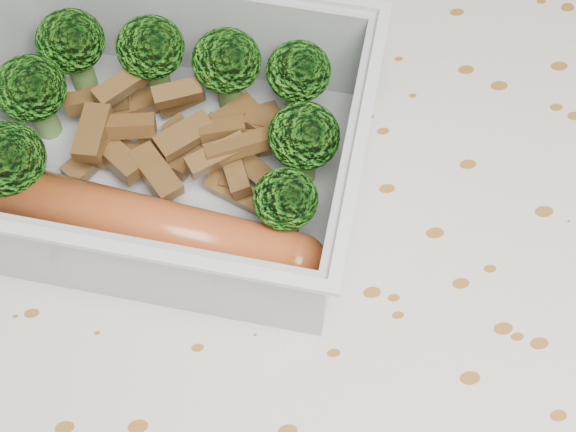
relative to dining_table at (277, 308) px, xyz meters
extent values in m
cube|color=brown|center=(0.00, 0.00, 0.06)|extent=(1.40, 0.90, 0.04)
cube|color=silver|center=(0.00, 0.00, 0.09)|extent=(1.46, 0.96, 0.01)
cube|color=silver|center=(-0.05, 0.05, 0.09)|extent=(0.22, 0.20, 0.00)
cube|color=silver|center=(-0.02, 0.11, 0.12)|extent=(0.18, 0.07, 0.06)
cube|color=silver|center=(-0.07, -0.02, 0.12)|extent=(0.18, 0.07, 0.06)
cube|color=silver|center=(0.04, 0.02, 0.12)|extent=(0.05, 0.13, 0.06)
cube|color=silver|center=(-0.07, -0.02, 0.16)|extent=(0.19, 0.07, 0.00)
cube|color=silver|center=(0.04, 0.01, 0.16)|extent=(0.05, 0.14, 0.00)
cylinder|color=#608C3F|center=(-0.09, 0.11, 0.11)|extent=(0.02, 0.02, 0.02)
ellipsoid|color=#378F1A|center=(-0.09, 0.11, 0.13)|extent=(0.04, 0.04, 0.03)
cylinder|color=#608C3F|center=(-0.05, 0.10, 0.11)|extent=(0.02, 0.02, 0.02)
ellipsoid|color=#378F1A|center=(-0.05, 0.10, 0.13)|extent=(0.03, 0.03, 0.03)
cylinder|color=#608C3F|center=(-0.01, 0.08, 0.11)|extent=(0.02, 0.02, 0.02)
ellipsoid|color=#378F1A|center=(-0.01, 0.08, 0.13)|extent=(0.04, 0.04, 0.03)
cylinder|color=#608C3F|center=(0.02, 0.07, 0.11)|extent=(0.02, 0.02, 0.03)
ellipsoid|color=#378F1A|center=(0.02, 0.07, 0.13)|extent=(0.03, 0.03, 0.03)
cylinder|color=#608C3F|center=(-0.11, 0.08, 0.11)|extent=(0.02, 0.02, 0.02)
ellipsoid|color=#378F1A|center=(-0.11, 0.08, 0.13)|extent=(0.04, 0.04, 0.03)
cylinder|color=#608C3F|center=(0.02, 0.03, 0.11)|extent=(0.02, 0.02, 0.02)
ellipsoid|color=#378F1A|center=(0.02, 0.03, 0.13)|extent=(0.03, 0.03, 0.03)
cylinder|color=#608C3F|center=(-0.12, 0.04, 0.11)|extent=(0.02, 0.02, 0.02)
ellipsoid|color=#378F1A|center=(-0.12, 0.04, 0.13)|extent=(0.04, 0.04, 0.03)
cylinder|color=#608C3F|center=(0.01, 0.00, 0.11)|extent=(0.02, 0.02, 0.03)
ellipsoid|color=#378F1A|center=(0.01, 0.00, 0.13)|extent=(0.03, 0.03, 0.03)
cube|color=brown|center=(0.01, 0.06, 0.10)|extent=(0.03, 0.02, 0.01)
cube|color=brown|center=(-0.08, 0.06, 0.11)|extent=(0.02, 0.03, 0.01)
cube|color=brown|center=(-0.02, 0.06, 0.11)|extent=(0.02, 0.01, 0.01)
cube|color=brown|center=(-0.07, 0.09, 0.10)|extent=(0.04, 0.02, 0.01)
cube|color=brown|center=(-0.02, 0.04, 0.10)|extent=(0.02, 0.02, 0.01)
cube|color=brown|center=(0.00, 0.07, 0.10)|extent=(0.03, 0.01, 0.01)
cube|color=brown|center=(-0.02, 0.03, 0.10)|extent=(0.03, 0.03, 0.01)
cube|color=brown|center=(-0.01, 0.05, 0.10)|extent=(0.02, 0.01, 0.01)
cube|color=brown|center=(-0.04, 0.09, 0.10)|extent=(0.03, 0.02, 0.01)
cube|color=brown|center=(-0.07, 0.06, 0.12)|extent=(0.03, 0.01, 0.01)
cube|color=brown|center=(-0.07, 0.05, 0.11)|extent=(0.03, 0.03, 0.01)
cube|color=brown|center=(-0.08, 0.09, 0.11)|extent=(0.03, 0.01, 0.01)
cube|color=brown|center=(-0.02, 0.04, 0.12)|extent=(0.03, 0.02, 0.01)
cube|color=brown|center=(0.00, 0.06, 0.10)|extent=(0.02, 0.03, 0.01)
cube|color=brown|center=(-0.01, 0.03, 0.11)|extent=(0.01, 0.02, 0.01)
cube|color=brown|center=(-0.04, 0.06, 0.10)|extent=(0.03, 0.03, 0.01)
cube|color=brown|center=(-0.01, 0.07, 0.10)|extent=(0.03, 0.02, 0.01)
cube|color=brown|center=(-0.06, 0.05, 0.10)|extent=(0.03, 0.03, 0.01)
cube|color=brown|center=(-0.08, 0.10, 0.10)|extent=(0.03, 0.01, 0.01)
cube|color=brown|center=(-0.05, 0.04, 0.11)|extent=(0.03, 0.03, 0.01)
cube|color=brown|center=(-0.05, 0.05, 0.10)|extent=(0.03, 0.03, 0.01)
cube|color=brown|center=(-0.08, 0.06, 0.12)|extent=(0.02, 0.03, 0.01)
cube|color=brown|center=(-0.01, 0.04, 0.12)|extent=(0.03, 0.02, 0.01)
cube|color=brown|center=(-0.04, 0.06, 0.11)|extent=(0.03, 0.03, 0.01)
cube|color=brown|center=(-0.06, 0.09, 0.12)|extent=(0.04, 0.03, 0.01)
cube|color=brown|center=(-0.09, 0.06, 0.10)|extent=(0.03, 0.03, 0.01)
cube|color=brown|center=(-0.04, 0.08, 0.12)|extent=(0.03, 0.01, 0.01)
cube|color=brown|center=(-0.01, 0.04, 0.10)|extent=(0.03, 0.03, 0.01)
cube|color=brown|center=(-0.07, 0.06, 0.10)|extent=(0.02, 0.02, 0.01)
cube|color=brown|center=(-0.02, 0.06, 0.10)|extent=(0.03, 0.03, 0.01)
cube|color=brown|center=(-0.08, 0.09, 0.10)|extent=(0.03, 0.02, 0.01)
cylinder|color=#B04B21|center=(-0.06, 0.01, 0.11)|extent=(0.14, 0.08, 0.03)
sphere|color=#B04B21|center=(0.01, -0.02, 0.11)|extent=(0.03, 0.03, 0.03)
sphere|color=#B04B21|center=(-0.12, 0.04, 0.11)|extent=(0.03, 0.03, 0.03)
camera|label=1|loc=(-0.02, -0.17, 0.45)|focal=50.00mm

